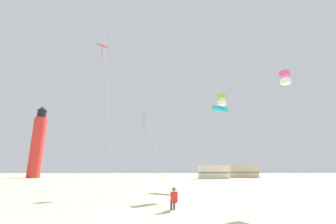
% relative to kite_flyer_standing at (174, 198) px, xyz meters
% --- Properties ---
extents(kite_flyer_standing, '(0.38, 0.54, 1.16)m').
position_rel_kite_flyer_standing_xyz_m(kite_flyer_standing, '(0.00, 0.00, 0.00)').
color(kite_flyer_standing, red).
rests_on(kite_flyer_standing, ground).
extents(kite_tube_cyan, '(2.04, 2.51, 10.40)m').
position_rel_kite_flyer_standing_xyz_m(kite_tube_cyan, '(6.99, 15.67, 9.08)').
color(kite_tube_cyan, silver).
rests_on(kite_tube_cyan, ground).
extents(kite_box_rainbow, '(1.61, 1.61, 9.98)m').
position_rel_kite_flyer_standing_xyz_m(kite_box_rainbow, '(9.51, 4.52, 8.77)').
color(kite_box_rainbow, silver).
rests_on(kite_box_rainbow, ground).
extents(kite_diamond_scarlet, '(2.22, 2.22, 13.04)m').
position_rel_kite_flyer_standing_xyz_m(kite_diamond_scarlet, '(-5.93, 5.84, 11.56)').
color(kite_diamond_scarlet, silver).
rests_on(kite_diamond_scarlet, ground).
extents(kite_diamond_violet, '(2.73, 2.73, 7.52)m').
position_rel_kite_flyer_standing_xyz_m(kite_diamond_violet, '(-2.30, 9.00, 6.43)').
color(kite_diamond_violet, silver).
rests_on(kite_diamond_violet, ground).
extents(kite_box_lime, '(1.21, 1.21, 9.46)m').
position_rel_kite_flyer_standing_xyz_m(kite_box_lime, '(5.43, 9.07, 8.26)').
color(kite_box_lime, silver).
rests_on(kite_box_lime, ground).
extents(lighthouse_distant, '(2.80, 2.80, 16.80)m').
position_rel_kite_flyer_standing_xyz_m(lighthouse_distant, '(-29.70, 41.40, 7.22)').
color(lighthouse_distant, red).
rests_on(lighthouse_distant, ground).
extents(rv_van_cream, '(6.53, 2.59, 2.80)m').
position_rel_kite_flyer_standing_xyz_m(rv_van_cream, '(10.66, 37.26, 0.78)').
color(rv_van_cream, beige).
rests_on(rv_van_cream, ground).
extents(rv_van_tan, '(6.58, 2.76, 2.80)m').
position_rel_kite_flyer_standing_xyz_m(rv_van_tan, '(18.91, 41.95, 0.78)').
color(rv_van_tan, '#C6B28C').
rests_on(rv_van_tan, ground).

